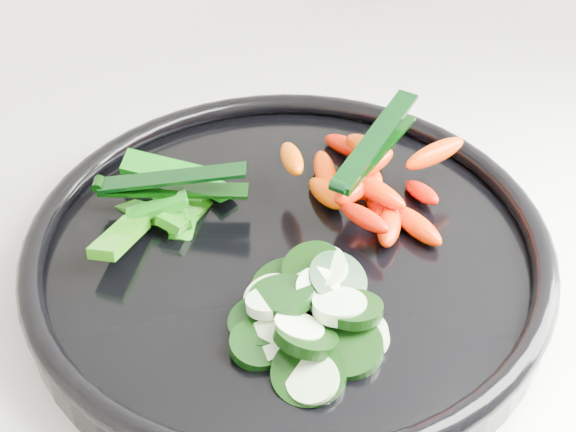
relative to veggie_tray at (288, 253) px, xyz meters
name	(u,v)px	position (x,y,z in m)	size (l,w,h in m)	color
veggie_tray	(288,253)	(0.00, 0.00, 0.00)	(0.48, 0.48, 0.04)	black
cucumber_pile	(304,317)	(-0.01, -0.07, 0.01)	(0.12, 0.13, 0.04)	black
carrot_pile	(368,181)	(0.07, 0.03, 0.02)	(0.14, 0.16, 0.05)	#FA1000
pepper_pile	(167,205)	(-0.07, 0.07, 0.01)	(0.12, 0.12, 0.04)	#1B700A
tong_carrot	(373,147)	(0.08, 0.03, 0.05)	(0.10, 0.08, 0.02)	black
tong_pepper	(168,184)	(-0.07, 0.07, 0.03)	(0.11, 0.05, 0.02)	black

